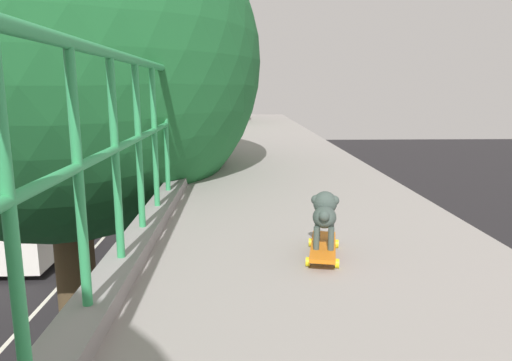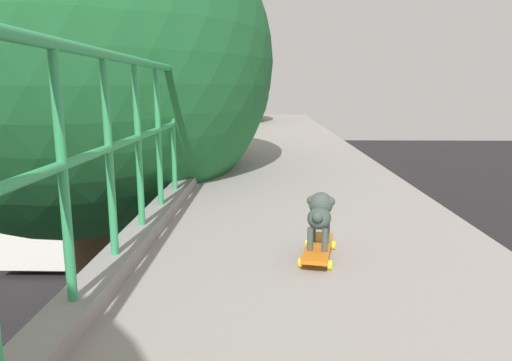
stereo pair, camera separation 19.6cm
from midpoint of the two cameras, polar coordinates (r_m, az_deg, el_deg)
The scene contains 5 objects.
city_bus at distance 23.02m, azimuth -22.76°, elevation -1.44°, with size 2.55×11.61×3.34m.
roadside_tree_mid at distance 6.55m, azimuth -23.80°, elevation 12.78°, with size 5.07×5.07×9.17m.
roadside_tree_far at distance 15.41m, azimuth -11.92°, elevation 11.01°, with size 5.54×5.54×9.03m.
toy_skateboard at distance 2.93m, azimuth 6.35°, elevation -8.13°, with size 0.27×0.57×0.08m.
small_dog at distance 2.89m, azimuth 6.53°, elevation -3.87°, with size 0.20×0.34×0.32m.
Camera 1 is at (0.42, -0.74, 6.57)m, focal length 32.55 mm.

